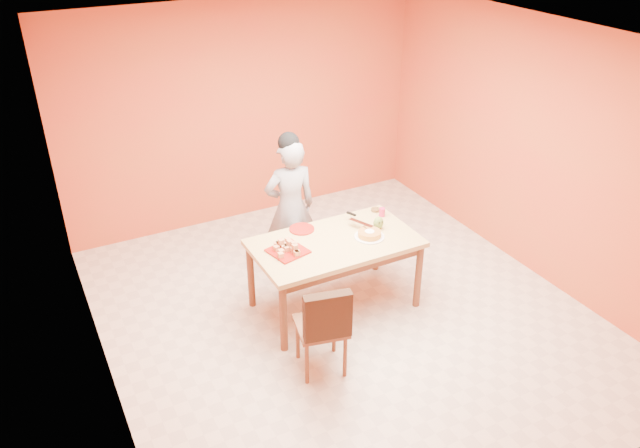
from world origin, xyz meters
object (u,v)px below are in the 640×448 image
pastry_platter (288,251)px  egg_ornament (378,223)px  person (290,207)px  sponge_cake (370,234)px  checker_tin (376,210)px  dining_table (335,249)px  dining_chair (322,325)px  red_dinner_plate (302,229)px  magenta_glass (382,212)px

pastry_platter → egg_ornament: size_ratio=2.36×
person → sponge_cake: (0.42, -0.92, 0.03)m
person → checker_tin: 0.91m
dining_table → sponge_cake: bearing=-15.1°
dining_chair → sponge_cake: (0.88, 0.68, 0.32)m
pastry_platter → sponge_cake: bearing=-8.2°
red_dinner_plate → egg_ornament: egg_ornament is taller
dining_chair → sponge_cake: size_ratio=4.04×
red_dinner_plate → egg_ornament: 0.77m
egg_ornament → sponge_cake: bearing=-152.0°
dining_table → checker_tin: 0.77m
dining_table → person: bearing=96.0°
red_dinner_plate → magenta_glass: bearing=-8.1°
dining_table → red_dinner_plate: 0.41m
dining_chair → pastry_platter: (0.06, 0.80, 0.29)m
sponge_cake → pastry_platter: bearing=171.8°
egg_ornament → dining_chair: bearing=-146.8°
person → pastry_platter: 0.90m
magenta_glass → checker_tin: size_ratio=0.95×
pastry_platter → red_dinner_plate: bearing=46.7°
dining_chair → red_dinner_plate: size_ratio=3.65×
dining_table → egg_ornament: 0.52m
dining_table → egg_ornament: (0.50, 0.01, 0.16)m
dining_chair → egg_ornament: dining_chair is taller
dining_chair → red_dinner_plate: (0.36, 1.12, 0.29)m
person → red_dinner_plate: size_ratio=6.09×
checker_tin → egg_ornament: bearing=-118.2°
dining_chair → magenta_glass: 1.62m
red_dinner_plate → dining_chair: bearing=-107.8°
red_dinner_plate → checker_tin: size_ratio=2.67×
sponge_cake → egg_ornament: egg_ornament is taller
pastry_platter → egg_ornament: bearing=-1.0°
dining_table → dining_chair: 0.96m
egg_ornament → magenta_glass: size_ratio=1.52×
sponge_cake → dining_chair: bearing=-142.3°
magenta_glass → dining_table: bearing=-161.6°
person → magenta_glass: 0.98m
dining_table → pastry_platter: bearing=176.7°
dining_table → dining_chair: bearing=-125.3°
sponge_cake → egg_ornament: size_ratio=1.68×
person → pastry_platter: person is taller
sponge_cake → red_dinner_plate: bearing=139.8°
dining_table → red_dinner_plate: size_ratio=6.36×
sponge_cake → person: bearing=114.5°
dining_table → egg_ornament: egg_ornament is taller
person → red_dinner_plate: 0.49m
dining_chair → checker_tin: dining_chair is taller
checker_tin → dining_table: bearing=-152.8°
red_dinner_plate → egg_ornament: (0.68, -0.34, 0.06)m
dining_chair → checker_tin: size_ratio=9.75×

